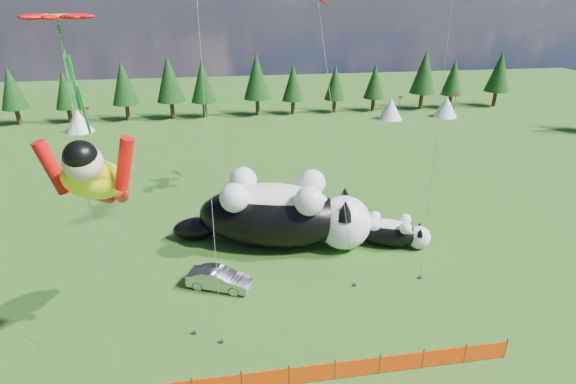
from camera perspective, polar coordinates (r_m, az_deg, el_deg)
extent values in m
plane|color=#0E390A|center=(22.91, -3.76, -18.16)|extent=(160.00, 160.00, 0.00)
cylinder|color=#262626|center=(20.33, -5.93, -22.80)|extent=(0.06, 0.06, 1.10)
cylinder|color=#262626|center=(20.46, 0.12, -22.26)|extent=(0.06, 0.06, 1.10)
cylinder|color=#262626|center=(20.78, 5.98, -21.52)|extent=(0.06, 0.06, 1.10)
cylinder|color=#262626|center=(21.28, 11.55, -20.62)|extent=(0.06, 0.06, 1.10)
cylinder|color=#262626|center=(21.96, 16.75, -19.61)|extent=(0.06, 0.06, 1.10)
cylinder|color=#262626|center=(22.79, 21.54, -18.52)|extent=(0.06, 0.06, 1.10)
cylinder|color=#262626|center=(23.77, 25.91, -17.42)|extent=(0.06, 0.06, 1.10)
cube|color=#FF4205|center=(20.40, -2.89, -22.66)|extent=(2.00, 0.04, 0.90)
cube|color=#FF4205|center=(20.63, 3.08, -22.01)|extent=(2.00, 0.04, 0.90)
cube|color=#FF4205|center=(21.04, 8.80, -21.19)|extent=(2.00, 0.04, 0.90)
cube|color=#FF4205|center=(21.64, 14.18, -20.22)|extent=(2.00, 0.04, 0.90)
cube|color=#FF4205|center=(22.39, 19.18, -19.16)|extent=(2.00, 0.04, 0.90)
cube|color=#FF4205|center=(23.30, 23.76, -18.06)|extent=(2.00, 0.04, 0.90)
ellipsoid|color=black|center=(29.58, -1.89, -3.09)|extent=(10.78, 7.04, 3.97)
ellipsoid|color=white|center=(29.15, -1.92, -1.34)|extent=(8.10, 5.13, 2.43)
sphere|color=white|center=(29.47, 7.09, -3.86)|extent=(3.53, 3.53, 3.53)
sphere|color=#DF5677|center=(29.56, 10.00, -3.96)|extent=(0.49, 0.49, 0.49)
ellipsoid|color=black|center=(31.22, -11.57, -4.58)|extent=(3.38, 2.29, 1.54)
cone|color=black|center=(27.90, 7.26, -2.27)|extent=(1.23, 1.23, 1.23)
cone|color=black|center=(29.82, 7.20, -0.52)|extent=(1.23, 1.23, 1.23)
sphere|color=white|center=(29.90, 3.03, 1.14)|extent=(1.85, 1.85, 1.85)
sphere|color=white|center=(27.28, 2.72, -1.13)|extent=(1.85, 1.85, 1.85)
sphere|color=white|center=(30.45, -5.70, 1.47)|extent=(1.85, 1.85, 1.85)
sphere|color=white|center=(27.87, -6.83, -0.73)|extent=(1.85, 1.85, 1.85)
ellipsoid|color=black|center=(30.62, 12.58, -5.10)|extent=(4.69, 3.39, 1.70)
ellipsoid|color=white|center=(30.42, 12.65, -4.40)|extent=(3.51, 2.48, 1.04)
sphere|color=white|center=(30.80, 16.26, -5.54)|extent=(1.51, 1.51, 1.51)
sphere|color=#DF5677|center=(30.87, 17.45, -5.63)|extent=(0.21, 0.21, 0.21)
ellipsoid|color=black|center=(30.87, 8.27, -5.60)|extent=(1.47, 1.09, 0.66)
cone|color=black|center=(30.11, 16.44, -4.94)|extent=(0.53, 0.53, 0.53)
cone|color=black|center=(30.92, 16.34, -4.16)|extent=(0.53, 0.53, 0.53)
sphere|color=white|center=(30.85, 14.64, -3.40)|extent=(0.79, 0.79, 0.79)
sphere|color=white|center=(29.76, 14.71, -4.45)|extent=(0.79, 0.79, 0.79)
sphere|color=white|center=(30.78, 10.95, -3.11)|extent=(0.79, 0.79, 0.79)
sphere|color=white|center=(29.68, 10.88, -4.15)|extent=(0.79, 0.79, 0.79)
imported|color=#A7A7AB|center=(26.11, -8.73, -10.83)|extent=(3.86, 2.58, 1.20)
cylinder|color=#595959|center=(20.64, -16.92, -8.86)|extent=(0.03, 0.03, 9.28)
cube|color=#262626|center=(23.56, -11.80, -17.06)|extent=(0.15, 0.15, 0.16)
cylinder|color=#595959|center=(27.33, 5.86, 7.99)|extent=(0.03, 0.03, 18.40)
cube|color=#262626|center=(26.53, 8.41, -11.58)|extent=(0.15, 0.15, 0.16)
cylinder|color=#595959|center=(18.23, -23.53, -4.05)|extent=(0.03, 0.03, 14.86)
cube|color=#1A912D|center=(18.42, -25.97, 12.22)|extent=(0.18, 0.18, 4.00)
cylinder|color=#595959|center=(21.76, -10.33, 7.81)|extent=(0.03, 0.03, 20.15)
cube|color=#262626|center=(22.86, -8.41, -18.24)|extent=(0.15, 0.15, 0.16)
cylinder|color=#595959|center=(27.67, 18.98, 12.52)|extent=(0.03, 0.03, 22.07)
cube|color=#262626|center=(27.97, 16.44, -10.35)|extent=(0.15, 0.15, 0.16)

